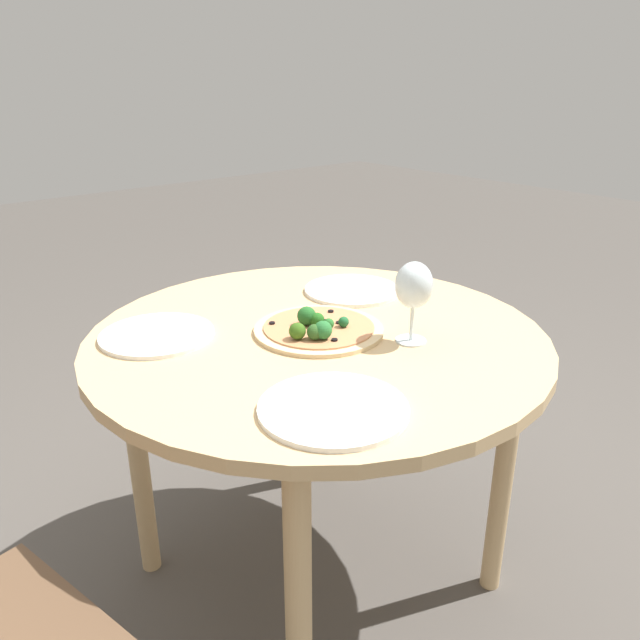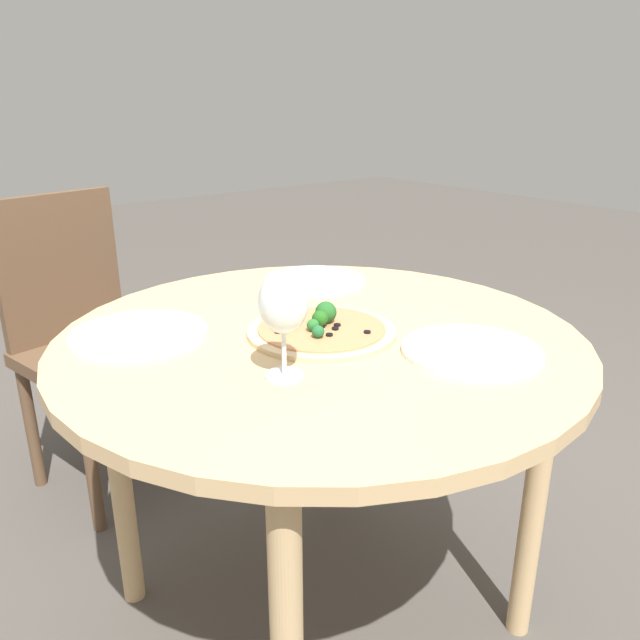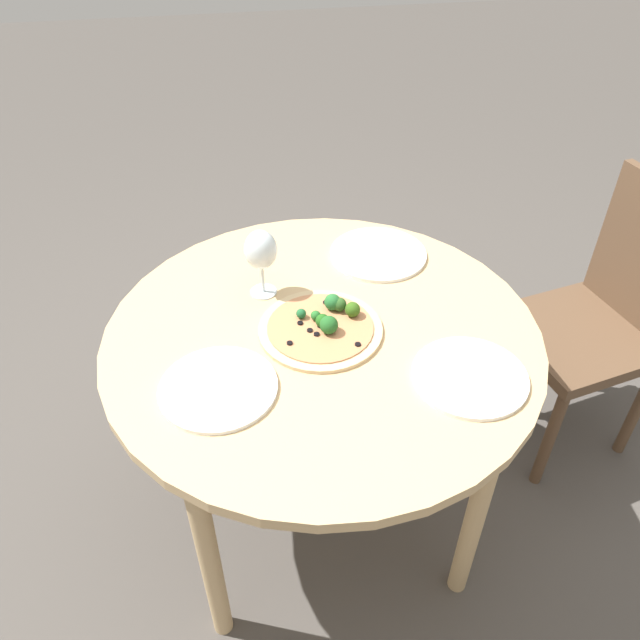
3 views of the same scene
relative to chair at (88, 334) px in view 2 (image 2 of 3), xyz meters
The scene contains 8 objects.
ground_plane 1.04m from the chair, 78.73° to the right, with size 12.00×12.00×0.00m, color #4C4742.
dining_table 0.93m from the chair, 78.73° to the right, with size 1.05×1.05×0.72m.
chair is the anchor object (origin of this frame).
pizza 0.94m from the chair, 79.19° to the right, with size 0.30×0.30×0.06m.
wine_glass 1.08m from the chair, 89.83° to the right, with size 0.08×0.08×0.18m.
plate_near 0.76m from the chair, 56.97° to the right, with size 0.26×0.26×0.01m.
plate_far 1.22m from the chair, 73.95° to the right, with size 0.26×0.26×0.01m.
plate_side 0.73m from the chair, 99.20° to the right, with size 0.27×0.27×0.01m.
Camera 2 is at (-0.73, -0.91, 1.17)m, focal length 35.00 mm.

